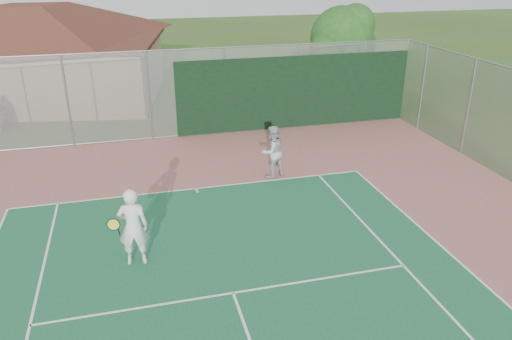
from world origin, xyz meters
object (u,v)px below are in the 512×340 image
at_px(clubhouse, 32,44).
at_px(tree, 343,40).
at_px(player_grey_back, 272,152).
at_px(player_white_front, 133,228).

bearing_deg(clubhouse, tree, -8.86).
height_order(tree, player_grey_back, tree).
xyz_separation_m(tree, player_grey_back, (-5.57, -7.34, -2.30)).
height_order(clubhouse, tree, clubhouse).
relative_size(clubhouse, player_grey_back, 8.12).
bearing_deg(player_white_front, tree, -126.38).
bearing_deg(clubhouse, player_white_front, -65.25).
relative_size(player_white_front, player_grey_back, 1.11).
relative_size(tree, player_grey_back, 2.77).
distance_m(clubhouse, tree, 15.14).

